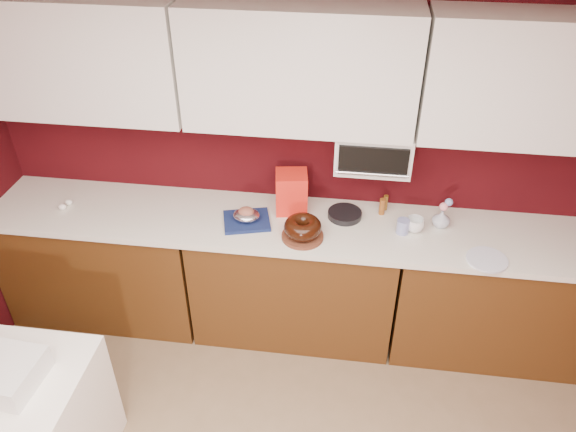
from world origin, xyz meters
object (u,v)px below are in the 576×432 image
(toaster_oven, at_px, (374,148))
(flower_vase, at_px, (441,218))
(blue_jar, at_px, (403,226))
(bundt_cake, at_px, (303,227))
(foil_ham_nest, at_px, (246,215))
(pandoro_box, at_px, (291,192))
(coffee_mug, at_px, (415,223))

(toaster_oven, bearing_deg, flower_vase, -9.71)
(toaster_oven, bearing_deg, blue_jar, -38.88)
(bundt_cake, bearing_deg, flower_vase, 15.62)
(toaster_oven, xyz_separation_m, blue_jar, (0.22, -0.18, -0.43))
(bundt_cake, height_order, foil_ham_nest, bundt_cake)
(foil_ham_nest, distance_m, blue_jar, 0.97)
(bundt_cake, distance_m, pandoro_box, 0.32)
(toaster_oven, xyz_separation_m, foil_ham_nest, (-0.75, -0.20, -0.42))
(pandoro_box, distance_m, blue_jar, 0.73)
(coffee_mug, bearing_deg, bundt_cake, -166.22)
(toaster_oven, relative_size, foil_ham_nest, 2.68)
(toaster_oven, height_order, flower_vase, toaster_oven)
(pandoro_box, height_order, blue_jar, pandoro_box)
(toaster_oven, height_order, bundt_cake, toaster_oven)
(foil_ham_nest, bearing_deg, toaster_oven, 14.87)
(pandoro_box, bearing_deg, flower_vase, -12.25)
(toaster_oven, xyz_separation_m, bundt_cake, (-0.38, -0.31, -0.39))
(bundt_cake, relative_size, foil_ham_nest, 1.36)
(foil_ham_nest, xyz_separation_m, blue_jar, (0.97, 0.02, -0.01))
(bundt_cake, xyz_separation_m, pandoro_box, (-0.11, 0.29, 0.06))
(toaster_oven, bearing_deg, bundt_cake, -140.92)
(toaster_oven, relative_size, pandoro_box, 1.66)
(foil_ham_nest, height_order, blue_jar, blue_jar)
(foil_ham_nest, relative_size, coffee_mug, 1.54)
(bundt_cake, relative_size, flower_vase, 1.73)
(foil_ham_nest, distance_m, flower_vase, 1.21)
(toaster_oven, bearing_deg, coffee_mug, -26.71)
(toaster_oven, distance_m, coffee_mug, 0.53)
(bundt_cake, bearing_deg, blue_jar, 12.80)
(coffee_mug, height_order, blue_jar, coffee_mug)
(foil_ham_nest, height_order, pandoro_box, pandoro_box)
(bundt_cake, height_order, flower_vase, flower_vase)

